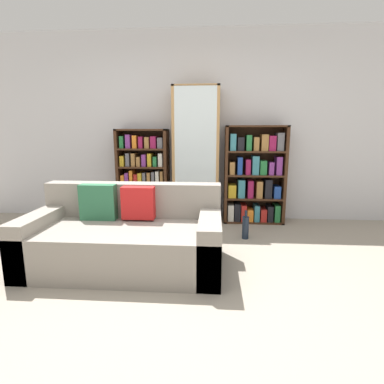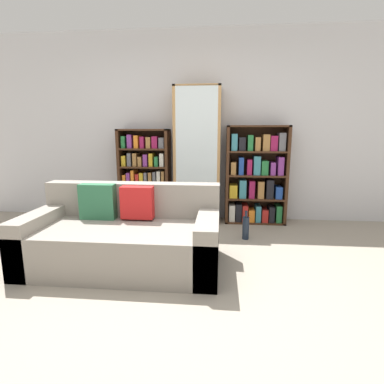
{
  "view_description": "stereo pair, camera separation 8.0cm",
  "coord_description": "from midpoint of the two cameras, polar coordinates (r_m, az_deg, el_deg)",
  "views": [
    {
      "loc": [
        0.27,
        -2.15,
        1.28
      ],
      "look_at": [
        0.02,
        1.3,
        0.59
      ],
      "focal_mm": 28.0,
      "sensor_mm": 36.0,
      "label": 1
    },
    {
      "loc": [
        0.35,
        -2.14,
        1.28
      ],
      "look_at": [
        0.02,
        1.3,
        0.59
      ],
      "focal_mm": 28.0,
      "sensor_mm": 36.0,
      "label": 2
    }
  ],
  "objects": [
    {
      "name": "bookshelf_right",
      "position": [
        4.34,
        12.6,
        2.67
      ],
      "size": [
        0.85,
        0.32,
        1.37
      ],
      "color": "#3D2314",
      "rests_on": "ground"
    },
    {
      "name": "wine_bottle",
      "position": [
        3.72,
        10.81,
        -6.67
      ],
      "size": [
        0.08,
        0.08,
        0.35
      ],
      "color": "#192333",
      "rests_on": "ground"
    },
    {
      "name": "wall_back",
      "position": [
        4.48,
        1.56,
        12.21
      ],
      "size": [
        7.08,
        0.06,
        2.7
      ],
      "color": "silver",
      "rests_on": "ground"
    },
    {
      "name": "bookshelf_left",
      "position": [
        4.44,
        -8.39,
        2.86
      ],
      "size": [
        0.73,
        0.32,
        1.32
      ],
      "color": "#3D2314",
      "rests_on": "ground"
    },
    {
      "name": "couch",
      "position": [
        3.02,
        -11.95,
        -8.4
      ],
      "size": [
        1.82,
        0.92,
        0.77
      ],
      "color": "gray",
      "rests_on": "ground"
    },
    {
      "name": "display_cabinet",
      "position": [
        4.27,
        1.59,
        6.73
      ],
      "size": [
        0.64,
        0.36,
        1.9
      ],
      "color": "#AD7F4C",
      "rests_on": "ground"
    },
    {
      "name": "ground_plane",
      "position": [
        2.52,
        -2.52,
        -19.2
      ],
      "size": [
        16.0,
        16.0,
        0.0
      ],
      "primitive_type": "plane",
      "color": "gray"
    }
  ]
}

